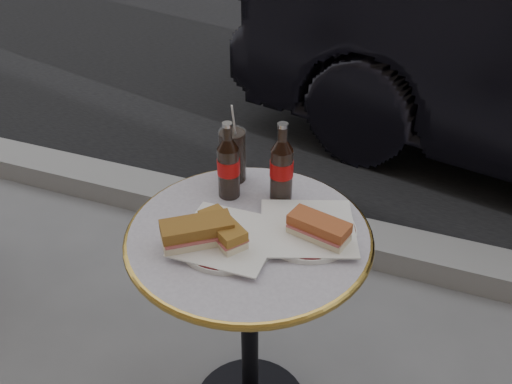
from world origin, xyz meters
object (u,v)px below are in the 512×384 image
(plate_left, at_px, (227,240))
(cola_bottle_left, at_px, (228,160))
(cola_bottle_right, at_px, (282,162))
(cola_glass, at_px, (233,155))
(bistro_table, at_px, (250,332))
(plate_right, at_px, (308,230))

(plate_left, relative_size, cola_bottle_left, 1.09)
(plate_left, xyz_separation_m, cola_bottle_right, (0.06, 0.22, 0.11))
(cola_bottle_left, distance_m, cola_glass, 0.09)
(bistro_table, xyz_separation_m, cola_glass, (-0.13, 0.21, 0.44))
(plate_left, distance_m, plate_right, 0.20)
(cola_glass, bearing_deg, plate_left, -69.96)
(plate_right, bearing_deg, cola_bottle_right, 133.27)
(cola_bottle_left, relative_size, cola_bottle_right, 0.97)
(plate_left, relative_size, cola_bottle_right, 1.07)
(cola_bottle_right, bearing_deg, cola_glass, 165.34)
(plate_left, height_order, plate_right, same)
(plate_right, height_order, cola_bottle_right, cola_bottle_right)
(bistro_table, height_order, cola_glass, cola_glass)
(plate_right, xyz_separation_m, cola_bottle_left, (-0.25, 0.08, 0.10))
(plate_right, relative_size, cola_glass, 1.58)
(bistro_table, relative_size, plate_right, 3.02)
(bistro_table, relative_size, plate_left, 3.04)
(bistro_table, distance_m, cola_bottle_left, 0.51)
(cola_bottle_right, bearing_deg, plate_left, -104.85)
(plate_right, height_order, cola_bottle_left, cola_bottle_left)
(cola_bottle_left, height_order, cola_bottle_right, cola_bottle_right)
(cola_bottle_right, bearing_deg, bistro_table, -98.88)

